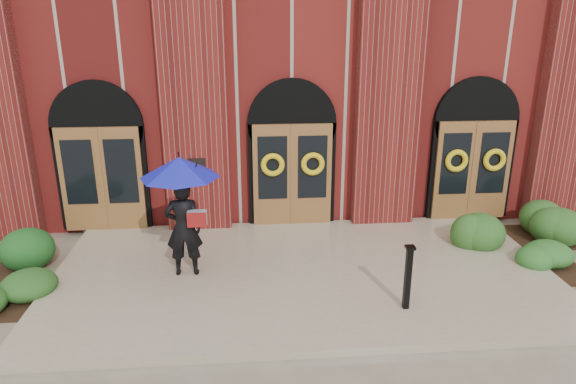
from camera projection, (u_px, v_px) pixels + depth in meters
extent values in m
plane|color=gray|center=(304.00, 281.00, 10.30)|extent=(90.00, 90.00, 0.00)
cube|color=tan|center=(303.00, 274.00, 10.41)|extent=(10.00, 5.30, 0.15)
cube|color=maroon|center=(276.00, 65.00, 17.58)|extent=(16.00, 12.00, 7.00)
cube|color=black|center=(197.00, 170.00, 11.92)|extent=(0.40, 0.05, 0.55)
cube|color=maroon|center=(193.00, 88.00, 11.57)|extent=(1.50, 0.45, 7.00)
cube|color=maroon|center=(389.00, 86.00, 11.92)|extent=(1.50, 0.45, 7.00)
cube|color=maroon|center=(573.00, 84.00, 12.27)|extent=(1.50, 0.45, 7.00)
cube|color=brown|center=(102.00, 180.00, 12.06)|extent=(1.90, 0.10, 2.50)
cylinder|color=black|center=(97.00, 126.00, 11.79)|extent=(2.10, 0.22, 2.10)
cube|color=brown|center=(292.00, 175.00, 12.41)|extent=(1.90, 0.10, 2.50)
cylinder|color=black|center=(292.00, 123.00, 12.14)|extent=(2.10, 0.22, 2.10)
cube|color=brown|center=(472.00, 171.00, 12.76)|extent=(1.90, 0.10, 2.50)
cylinder|color=black|center=(476.00, 120.00, 12.49)|extent=(2.10, 0.22, 2.10)
torus|color=yellow|center=(273.00, 165.00, 12.16)|extent=(0.57, 0.13, 0.57)
torus|color=yellow|center=(313.00, 164.00, 12.23)|extent=(0.57, 0.13, 0.57)
torus|color=yellow|center=(457.00, 161.00, 12.51)|extent=(0.57, 0.13, 0.57)
torus|color=yellow|center=(495.00, 160.00, 12.58)|extent=(0.57, 0.13, 0.57)
imported|color=black|center=(184.00, 228.00, 9.97)|extent=(0.72, 0.48, 1.95)
cone|color=#151BA7|center=(179.00, 167.00, 9.58)|extent=(1.54, 1.54, 0.39)
cylinder|color=black|center=(184.00, 194.00, 9.70)|extent=(0.02, 0.02, 0.65)
cube|color=#A8ABAD|center=(197.00, 218.00, 9.76)|extent=(0.37, 0.19, 0.29)
cube|color=maroon|center=(197.00, 220.00, 9.66)|extent=(0.36, 0.03, 0.29)
cube|color=black|center=(408.00, 279.00, 8.87)|extent=(0.10, 0.10, 1.14)
cube|color=black|center=(410.00, 247.00, 8.68)|extent=(0.16, 0.16, 0.05)
ellipsoid|color=#29511C|center=(515.00, 223.00, 12.13)|extent=(3.17, 1.27, 0.81)
ellipsoid|color=#234C1A|center=(5.00, 291.00, 9.41)|extent=(1.39, 1.19, 0.49)
ellipsoid|color=#275C21|center=(549.00, 260.00, 10.61)|extent=(1.38, 1.19, 0.49)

